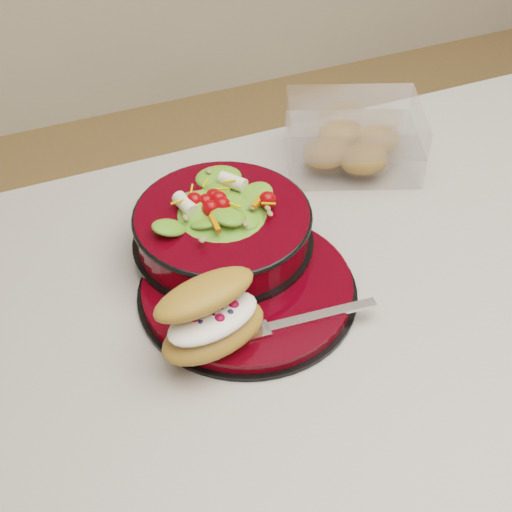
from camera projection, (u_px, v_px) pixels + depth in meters
name	position (u px, v px, depth m)	size (l,w,h in m)	color
island_counter	(387.00, 450.00, 1.23)	(1.24, 0.74, 0.90)	white
dinner_plate	(248.00, 288.00, 0.88)	(0.27, 0.27, 0.02)	black
salad_bowl	(222.00, 221.00, 0.90)	(0.24, 0.24, 0.10)	black
croissant	(211.00, 316.00, 0.78)	(0.14, 0.11, 0.08)	#A76633
fork	(301.00, 320.00, 0.83)	(0.18, 0.03, 0.00)	silver
pastry_box	(353.00, 138.00, 1.06)	(0.23, 0.20, 0.09)	white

